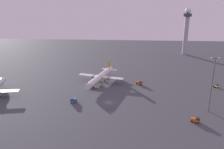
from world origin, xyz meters
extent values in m
plane|color=#424449|center=(0.00, 0.00, 0.00)|extent=(416.00, 416.00, 0.00)
cylinder|color=#A8A8B2|center=(68.00, 124.72, 19.05)|extent=(4.40, 4.40, 38.09)
cylinder|color=#2D3847|center=(68.00, 124.72, 39.59)|extent=(8.00, 8.00, 3.00)
sphere|color=silver|center=(68.00, 124.72, 43.61)|extent=(5.60, 5.60, 5.60)
cone|color=white|center=(-71.49, 21.13, 4.02)|extent=(3.89, 2.93, 3.54)
cylinder|color=slate|center=(-62.78, 2.53, 3.14)|extent=(2.73, 3.85, 2.16)
cylinder|color=white|center=(-8.30, 32.31, 4.13)|extent=(13.30, 35.94, 3.82)
cone|color=white|center=(-13.43, 13.68, 4.13)|extent=(4.14, 3.29, 3.63)
cone|color=white|center=(-3.12, 51.13, 4.13)|extent=(4.07, 3.63, 3.44)
cube|color=white|center=(-8.03, 33.28, 3.92)|extent=(32.11, 12.42, 0.35)
cube|color=white|center=(-3.63, 49.29, 4.33)|extent=(11.31, 5.26, 0.35)
cube|color=orange|center=(-3.71, 49.00, 7.40)|extent=(1.15, 3.18, 6.54)
cylinder|color=slate|center=(-2.70, 31.81, 3.22)|extent=(3.10, 4.08, 2.21)
cylinder|color=slate|center=(-13.37, 34.75, 3.22)|extent=(3.10, 4.08, 2.21)
cube|color=orange|center=(-8.30, 32.31, 3.07)|extent=(12.16, 33.04, 0.36)
cylinder|color=#333338|center=(-11.38, 21.13, 2.34)|extent=(0.28, 0.28, 3.57)
cylinder|color=black|center=(-11.38, 21.13, 0.55)|extent=(0.68, 1.17, 1.11)
cylinder|color=#333338|center=(-5.50, 34.15, 2.34)|extent=(0.28, 0.28, 3.57)
cylinder|color=black|center=(-5.50, 34.15, 0.55)|extent=(0.68, 1.17, 1.11)
cylinder|color=#333338|center=(-9.77, 35.32, 2.34)|extent=(0.28, 0.28, 3.57)
cylinder|color=black|center=(-9.77, 35.32, 0.55)|extent=(0.68, 1.17, 1.11)
cube|color=yellow|center=(67.93, 28.21, 0.90)|extent=(2.10, 2.22, 0.90)
cube|color=#1E232D|center=(67.93, 28.21, 1.70)|extent=(1.87, 2.03, 0.70)
cylinder|color=black|center=(67.89, 28.99, 0.45)|extent=(0.95, 0.58, 0.90)
cylinder|color=black|center=(68.38, 27.57, 0.45)|extent=(0.95, 0.58, 0.90)
cylinder|color=black|center=(65.96, 28.32, 0.45)|extent=(0.95, 0.58, 0.90)
cylinder|color=black|center=(66.45, 26.90, 0.45)|extent=(0.95, 0.58, 0.90)
cube|color=#D85919|center=(43.00, -19.37, 1.00)|extent=(2.65, 2.59, 1.10)
cube|color=#1E232D|center=(43.00, -19.37, 1.90)|extent=(2.36, 2.35, 0.70)
cube|color=#D85919|center=(41.21, -18.74, 1.15)|extent=(2.90, 2.61, 1.40)
cylinder|color=black|center=(43.56, -18.66, 0.45)|extent=(0.95, 0.58, 0.90)
cylinder|color=black|center=(42.99, -20.27, 0.45)|extent=(0.95, 0.58, 0.90)
cylinder|color=black|center=(41.02, -17.77, 0.45)|extent=(0.95, 0.58, 0.90)
cylinder|color=black|center=(40.46, -19.37, 0.45)|extent=(0.95, 0.58, 0.90)
cube|color=#D85919|center=(18.96, 29.41, 1.00)|extent=(2.89, 2.87, 1.10)
cube|color=#1E232D|center=(18.96, 29.41, 1.90)|extent=(2.59, 2.59, 0.70)
cube|color=#D85919|center=(17.48, 30.59, 1.15)|extent=(3.07, 2.99, 1.40)
cylinder|color=black|center=(19.72, 29.90, 0.45)|extent=(0.89, 0.79, 0.90)
cylinder|color=black|center=(18.66, 28.56, 0.45)|extent=(0.89, 0.79, 0.90)
cylinder|color=black|center=(17.61, 31.57, 0.45)|extent=(0.89, 0.79, 0.90)
cylinder|color=black|center=(16.55, 30.23, 0.45)|extent=(0.89, 0.79, 0.90)
cube|color=#3372BF|center=(-19.61, -2.17, 1.00)|extent=(2.57, 2.63, 1.10)
cube|color=#1E232D|center=(-19.61, -2.17, 1.90)|extent=(2.33, 2.34, 0.70)
cube|color=#3372BF|center=(-19.00, -0.37, 1.15)|extent=(2.59, 2.89, 1.40)
cylinder|color=black|center=(-18.90, -2.72, 0.45)|extent=(0.57, 0.95, 0.90)
cylinder|color=black|center=(-20.51, -2.17, 0.45)|extent=(0.57, 0.95, 0.90)
cylinder|color=black|center=(-18.04, -0.17, 0.45)|extent=(0.57, 0.95, 0.90)
cylinder|color=black|center=(-19.65, 0.37, 0.45)|extent=(0.57, 0.95, 0.90)
cylinder|color=slate|center=(51.61, -7.16, 14.19)|extent=(0.70, 0.70, 28.37)
cube|color=slate|center=(51.61, -7.16, 27.77)|extent=(4.80, 0.40, 0.40)
sphere|color=#F9EAB2|center=(49.81, -7.16, 27.77)|extent=(0.90, 0.90, 0.90)
sphere|color=#F9EAB2|center=(53.41, -7.16, 27.77)|extent=(0.90, 0.90, 0.90)
camera|label=1|loc=(10.26, -119.23, 54.53)|focal=37.88mm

